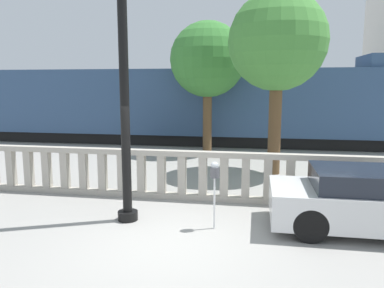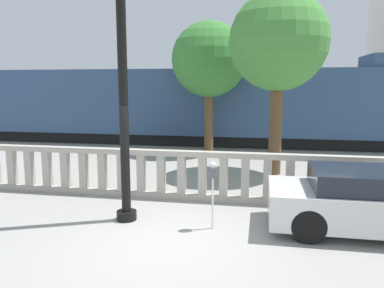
# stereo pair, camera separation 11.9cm
# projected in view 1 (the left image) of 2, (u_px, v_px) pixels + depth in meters

# --- Properties ---
(ground_plane) EXTENTS (160.00, 160.00, 0.00)m
(ground_plane) POSITION_uv_depth(u_px,v_px,m) (167.00, 244.00, 6.99)
(ground_plane) COLOR gray
(balustrade) EXTENTS (12.28, 0.24, 1.27)m
(balustrade) POSITION_uv_depth(u_px,v_px,m) (192.00, 175.00, 9.60)
(balustrade) COLOR #ADA599
(balustrade) RESTS_ON ground
(lamppost) EXTENTS (0.44, 0.44, 6.51)m
(lamppost) POSITION_uv_depth(u_px,v_px,m) (124.00, 62.00, 7.70)
(lamppost) COLOR black
(lamppost) RESTS_ON ground
(parking_meter) EXTENTS (0.19, 0.19, 1.41)m
(parking_meter) POSITION_uv_depth(u_px,v_px,m) (215.00, 174.00, 7.57)
(parking_meter) COLOR silver
(parking_meter) RESTS_ON ground
(parked_car) EXTENTS (3.81, 1.75, 1.28)m
(parked_car) POSITION_uv_depth(u_px,v_px,m) (365.00, 201.00, 7.54)
(parked_car) COLOR black
(parked_car) RESTS_ON ground
(train_near) EXTENTS (23.65, 3.08, 4.28)m
(train_near) POSITION_uv_depth(u_px,v_px,m) (179.00, 105.00, 18.96)
(train_near) COLOR black
(train_near) RESTS_ON ground
(tree_left) EXTENTS (3.16, 3.16, 5.89)m
(tree_left) POSITION_uv_depth(u_px,v_px,m) (278.00, 43.00, 11.88)
(tree_left) COLOR brown
(tree_left) RESTS_ON ground
(tree_right) EXTENTS (3.20, 3.20, 5.61)m
(tree_right) POSITION_uv_depth(u_px,v_px,m) (208.00, 60.00, 15.89)
(tree_right) COLOR brown
(tree_right) RESTS_ON ground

